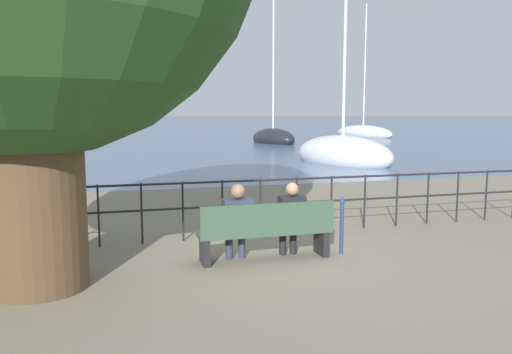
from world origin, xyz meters
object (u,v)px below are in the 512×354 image
at_px(park_bench, 266,232).
at_px(sailboat_3, 273,138).
at_px(seated_person_left, 237,219).
at_px(harbor_lighthouse, 17,41).
at_px(closed_umbrella, 342,221).
at_px(sailboat_1, 343,154).
at_px(seated_person_right, 291,216).
at_px(sailboat_0, 363,133).

bearing_deg(park_bench, sailboat_3, 71.96).
relative_size(seated_person_left, harbor_lighthouse, 0.04).
relative_size(park_bench, closed_umbrella, 2.20).
bearing_deg(closed_umbrella, sailboat_1, 64.25).
relative_size(seated_person_right, harbor_lighthouse, 0.04).
relative_size(seated_person_left, sailboat_0, 0.09).
bearing_deg(sailboat_3, park_bench, -121.83).
bearing_deg(harbor_lighthouse, seated_person_left, -78.91).
bearing_deg(sailboat_0, park_bench, -130.28).
height_order(sailboat_0, sailboat_3, sailboat_0).
distance_m(seated_person_left, sailboat_0, 42.44).
distance_m(park_bench, harbor_lighthouse, 84.86).
xyz_separation_m(sailboat_3, harbor_lighthouse, (-25.93, 53.27, 13.40)).
bearing_deg(park_bench, seated_person_left, 169.29).
height_order(sailboat_1, sailboat_3, sailboat_3).
height_order(sailboat_0, harbor_lighthouse, harbor_lighthouse).
xyz_separation_m(park_bench, seated_person_left, (-0.43, 0.08, 0.21)).
height_order(park_bench, seated_person_left, seated_person_left).
height_order(park_bench, closed_umbrella, closed_umbrella).
relative_size(park_bench, harbor_lighthouse, 0.07).
height_order(seated_person_right, sailboat_0, sailboat_0).
relative_size(closed_umbrella, sailboat_0, 0.07).
bearing_deg(sailboat_1, seated_person_left, -137.76).
relative_size(sailboat_3, harbor_lighthouse, 0.41).
distance_m(sailboat_0, sailboat_1, 26.71).
xyz_separation_m(seated_person_left, closed_umbrella, (1.69, -0.05, -0.13)).
distance_m(seated_person_left, seated_person_right, 0.85).
bearing_deg(seated_person_right, sailboat_0, 60.55).
bearing_deg(seated_person_right, sailboat_3, 72.68).
bearing_deg(closed_umbrella, sailboat_3, 74.23).
bearing_deg(sailboat_3, seated_person_left, -122.64).
height_order(closed_umbrella, sailboat_1, sailboat_1).
xyz_separation_m(seated_person_left, sailboat_3, (9.84, 28.81, -0.26)).
bearing_deg(sailboat_3, sailboat_0, 19.86).
bearing_deg(sailboat_0, sailboat_3, -156.72).
distance_m(closed_umbrella, harbor_lighthouse, 85.08).
bearing_deg(closed_umbrella, harbor_lighthouse, 102.21).
distance_m(sailboat_1, harbor_lighthouse, 74.04).
height_order(park_bench, harbor_lighthouse, harbor_lighthouse).
distance_m(seated_person_right, sailboat_1, 15.31).
xyz_separation_m(park_bench, seated_person_right, (0.43, 0.08, 0.20)).
distance_m(seated_person_right, closed_umbrella, 0.85).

